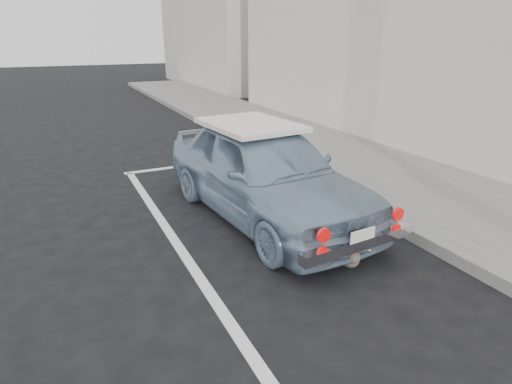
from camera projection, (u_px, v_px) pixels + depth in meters
sidewalk at (487, 217)px, 5.98m from camera, size 2.80×40.00×0.15m
building_far at (221, 2)px, 21.13m from camera, size 3.50×10.00×8.00m
pline_front at (200, 164)px, 8.71m from camera, size 3.00×0.12×0.01m
pline_side at (182, 252)px, 5.18m from camera, size 0.12×7.00×0.01m
retro_coupe at (264, 171)px, 6.01m from camera, size 1.93×4.07×1.34m
cat at (349, 255)px, 4.83m from camera, size 0.34×0.50×0.29m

